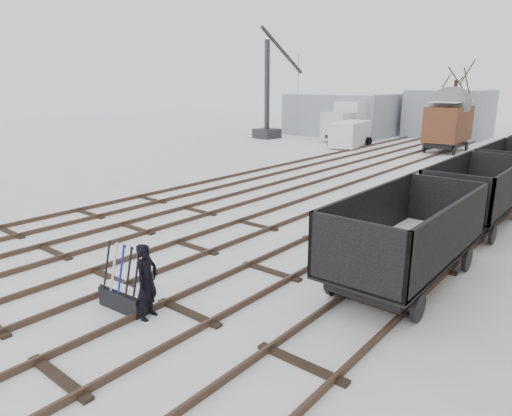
{
  "coord_description": "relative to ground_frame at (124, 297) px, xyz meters",
  "views": [
    {
      "loc": [
        9.96,
        -6.11,
        4.91
      ],
      "look_at": [
        1.25,
        4.48,
        1.2
      ],
      "focal_mm": 32.0,
      "sensor_mm": 36.0,
      "label": 1
    }
  ],
  "objects": [
    {
      "name": "ground",
      "position": [
        -1.69,
        0.74,
        -0.28
      ],
      "size": [
        120.0,
        120.0,
        0.0
      ],
      "primitive_type": "plane",
      "color": "white",
      "rests_on": "ground"
    },
    {
      "name": "tracks",
      "position": [
        -1.69,
        14.42,
        -0.21
      ],
      "size": [
        13.9,
        52.0,
        0.16
      ],
      "color": "black",
      "rests_on": "ground"
    },
    {
      "name": "shed_left",
      "position": [
        -14.69,
        36.74,
        1.76
      ],
      "size": [
        10.0,
        8.0,
        4.1
      ],
      "color": "#8F97A1",
      "rests_on": "ground"
    },
    {
      "name": "shed_right",
      "position": [
        -5.69,
        40.74,
        1.96
      ],
      "size": [
        7.0,
        6.0,
        4.5
      ],
      "color": "#8F97A1",
      "rests_on": "ground"
    },
    {
      "name": "ground_frame",
      "position": [
        0.0,
        0.0,
        0.0
      ],
      "size": [
        1.33,
        0.52,
        1.49
      ],
      "rotation": [
        0.0,
        0.0,
        0.08
      ],
      "color": "black",
      "rests_on": "ground"
    },
    {
      "name": "worker",
      "position": [
        0.75,
        0.1,
        0.56
      ],
      "size": [
        0.55,
        0.7,
        1.69
      ],
      "primitive_type": "imported",
      "rotation": [
        0.0,
        0.0,
        1.83
      ],
      "color": "black",
      "rests_on": "ground"
    },
    {
      "name": "freight_wagon_a",
      "position": [
        4.31,
        5.42,
        0.59
      ],
      "size": [
        2.25,
        5.63,
        2.3
      ],
      "color": "black",
      "rests_on": "ground"
    },
    {
      "name": "freight_wagon_b",
      "position": [
        4.31,
        11.82,
        0.59
      ],
      "size": [
        2.25,
        5.63,
        2.3
      ],
      "color": "black",
      "rests_on": "ground"
    },
    {
      "name": "box_van_wagon",
      "position": [
        -2.57,
        30.57,
        1.88
      ],
      "size": [
        2.7,
        4.94,
        3.72
      ],
      "rotation": [
        0.0,
        0.0,
        0.03
      ],
      "color": "black",
      "rests_on": "ground"
    },
    {
      "name": "lorry",
      "position": [
        -11.55,
        33.12,
        1.49
      ],
      "size": [
        3.05,
        7.76,
        3.44
      ],
      "rotation": [
        0.0,
        0.0,
        -0.11
      ],
      "color": "black",
      "rests_on": "ground"
    },
    {
      "name": "panel_van",
      "position": [
        -9.47,
        28.26,
        0.79
      ],
      "size": [
        2.72,
        4.92,
        2.05
      ],
      "rotation": [
        0.0,
        0.0,
        0.16
      ],
      "color": "silver",
      "rests_on": "ground"
    },
    {
      "name": "crane",
      "position": [
        -18.69,
        29.27,
        2.36
      ],
      "size": [
        2.22,
        5.93,
        10.03
      ],
      "rotation": [
        0.0,
        0.0,
        -0.12
      ],
      "color": "#2B2B2F",
      "rests_on": "ground"
    },
    {
      "name": "tree_far_left",
      "position": [
        -4.1,
        36.49,
        2.37
      ],
      "size": [
        0.3,
        0.3,
        5.31
      ],
      "primitive_type": "cylinder",
      "color": "black",
      "rests_on": "ground"
    }
  ]
}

